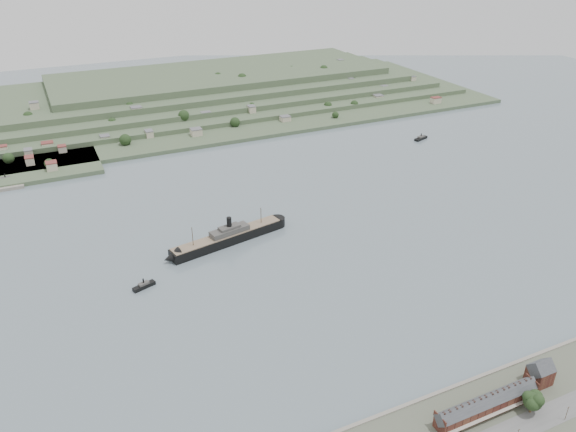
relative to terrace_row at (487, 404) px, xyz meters
name	(u,v)px	position (x,y,z in m)	size (l,w,h in m)	color
ground	(330,246)	(10.00, 168.02, -6.84)	(1400.00, 1400.00, 0.00)	slate
terrace_row	(487,404)	(0.00, 0.00, 0.00)	(55.60, 9.80, 11.07)	#401B17
gabled_building	(540,372)	(37.50, 4.02, 1.34)	(10.40, 10.18, 14.09)	#401B17
far_peninsula	(202,94)	(37.91, 561.12, 5.04)	(760.00, 309.00, 30.00)	#3A5136
steamship	(225,238)	(-57.01, 203.21, -2.42)	(99.05, 30.40, 23.97)	black
tugboat	(144,286)	(-121.93, 172.27, -5.22)	(15.29, 8.49, 6.66)	black
ferry_west	(6,179)	(-198.41, 393.02, -5.17)	(19.26, 10.36, 6.96)	black
ferry_east	(421,138)	(208.42, 326.01, -5.20)	(18.83, 10.91, 6.82)	black
fig_tree	(534,401)	(19.23, -9.13, 2.55)	(10.85, 9.40, 12.11)	#493621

